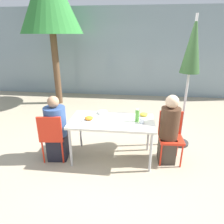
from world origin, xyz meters
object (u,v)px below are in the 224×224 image
(person_left, at_px, (56,130))
(bottle, at_px, (137,116))
(closed_umbrella, at_px, (192,52))
(chair_left, at_px, (52,134))
(person_right, at_px, (169,131))
(salad_bowl, at_px, (102,112))
(drinking_cup, at_px, (142,121))
(chair_right, at_px, (171,133))

(person_left, xyz_separation_m, bottle, (1.40, 0.10, 0.31))
(closed_umbrella, bearing_deg, chair_left, -160.43)
(person_right, height_order, salad_bowl, person_right)
(closed_umbrella, xyz_separation_m, drinking_cup, (-0.83, -0.72, -1.04))
(chair_right, xyz_separation_m, salad_bowl, (-1.23, 0.19, 0.25))
(person_right, xyz_separation_m, salad_bowl, (-1.18, 0.27, 0.19))
(person_right, xyz_separation_m, drinking_cup, (-0.47, -0.08, 0.21))
(drinking_cup, xyz_separation_m, salad_bowl, (-0.71, 0.35, -0.02))
(person_right, bearing_deg, chair_left, 5.08)
(closed_umbrella, height_order, salad_bowl, closed_umbrella)
(chair_right, relative_size, drinking_cup, 9.41)
(person_left, relative_size, person_right, 0.96)
(bottle, height_order, salad_bowl, bottle)
(drinking_cup, bearing_deg, salad_bowl, 153.88)
(chair_left, relative_size, salad_bowl, 5.07)
(closed_umbrella, bearing_deg, drinking_cup, -139.22)
(chair_left, bearing_deg, salad_bowl, 24.06)
(chair_left, bearing_deg, chair_right, 1.75)
(drinking_cup, bearing_deg, person_left, -178.68)
(bottle, bearing_deg, chair_left, -172.76)
(chair_right, height_order, closed_umbrella, closed_umbrella)
(person_left, height_order, person_right, person_right)
(person_left, bearing_deg, chair_right, -0.49)
(chair_right, xyz_separation_m, person_right, (-0.05, -0.08, 0.07))
(person_left, relative_size, bottle, 5.26)
(person_right, relative_size, bottle, 5.48)
(person_left, xyz_separation_m, closed_umbrella, (2.31, 0.75, 1.29))
(person_left, distance_m, chair_right, 2.00)
(chair_right, height_order, bottle, bottle)
(person_left, relative_size, salad_bowl, 6.76)
(bottle, distance_m, salad_bowl, 0.70)
(salad_bowl, bearing_deg, chair_right, -8.56)
(bottle, bearing_deg, salad_bowl, 155.70)
(closed_umbrella, bearing_deg, chair_right, -119.68)
(salad_bowl, bearing_deg, bottle, -24.30)
(closed_umbrella, bearing_deg, person_left, -162.00)
(person_left, relative_size, closed_umbrella, 0.48)
(person_right, bearing_deg, drinking_cup, 9.49)
(person_left, height_order, salad_bowl, person_left)
(person_left, height_order, bottle, person_left)
(chair_left, height_order, person_right, person_right)
(person_left, height_order, closed_umbrella, closed_umbrella)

